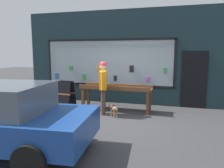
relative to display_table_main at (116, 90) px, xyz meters
The scene contains 6 objects.
ground_plane 1.33m from the display_table_main, 90.08° to the right, with size 40.00×40.00×0.00m, color #38383A.
shopfront_facade 1.69m from the display_table_main, 90.35° to the left, with size 8.36×0.29×3.71m.
display_table_main is the anchor object (origin of this frame).
person_browsing 0.71m from the display_table_main, 115.60° to the right, with size 0.33×0.67×1.75m.
small_dog 0.88m from the display_table_main, 80.57° to the right, with size 0.40×0.43×0.40m.
sandwich_board_sign 2.06m from the display_table_main, behind, with size 0.68×0.64×0.96m.
Camera 1 is at (1.96, -6.18, 2.04)m, focal length 35.00 mm.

